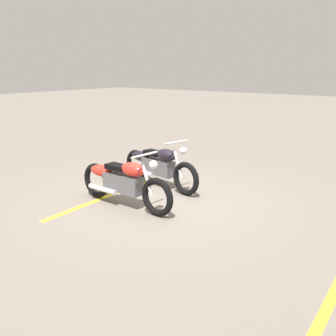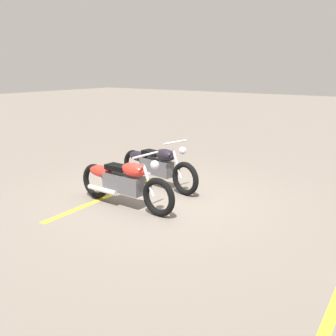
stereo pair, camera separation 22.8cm
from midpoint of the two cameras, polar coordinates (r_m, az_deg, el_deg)
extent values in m
plane|color=slate|center=(7.64, -2.24, -4.49)|extent=(60.00, 60.00, 0.00)
torus|color=black|center=(6.71, -2.32, -4.18)|extent=(0.67, 0.14, 0.67)
torus|color=black|center=(7.77, -11.12, -1.85)|extent=(0.67, 0.14, 0.67)
cube|color=#59595E|center=(7.22, -7.35, -2.22)|extent=(0.85, 0.26, 0.32)
ellipsoid|color=red|center=(6.96, -5.86, -0.25)|extent=(0.53, 0.30, 0.24)
ellipsoid|color=red|center=(7.59, -10.41, -0.43)|extent=(0.57, 0.27, 0.22)
cube|color=black|center=(7.24, -8.14, 0.09)|extent=(0.45, 0.26, 0.09)
cylinder|color=silver|center=(6.77, -3.82, -1.70)|extent=(0.27, 0.07, 0.56)
cylinder|color=silver|center=(6.70, -4.20, 1.86)|extent=(0.07, 0.62, 0.04)
sphere|color=silver|center=(6.60, -2.90, 0.44)|extent=(0.15, 0.15, 0.15)
cylinder|color=silver|center=(7.46, -10.24, -3.08)|extent=(0.70, 0.12, 0.09)
torus|color=black|center=(7.79, 1.64, -1.52)|extent=(0.68, 0.23, 0.67)
torus|color=black|center=(8.91, -5.57, 0.44)|extent=(0.68, 0.23, 0.67)
cube|color=#59595E|center=(8.35, -2.44, 0.15)|extent=(0.87, 0.37, 0.32)
ellipsoid|color=black|center=(8.09, -1.19, 1.88)|extent=(0.56, 0.37, 0.24)
ellipsoid|color=black|center=(8.74, -4.95, 1.70)|extent=(0.59, 0.34, 0.22)
cube|color=black|center=(8.38, -3.06, 2.16)|extent=(0.48, 0.31, 0.09)
cylinder|color=silver|center=(7.88, 0.45, 0.63)|extent=(0.27, 0.10, 0.56)
cylinder|color=silver|center=(7.83, 0.20, 3.71)|extent=(0.15, 0.62, 0.04)
sphere|color=silver|center=(7.72, 1.24, 2.49)|extent=(0.15, 0.15, 0.15)
cylinder|color=silver|center=(8.60, -4.91, -0.57)|extent=(0.70, 0.21, 0.09)
cube|color=yellow|center=(7.88, -9.54, -4.07)|extent=(0.31, 3.20, 0.01)
camera|label=1|loc=(0.11, 89.11, 0.23)|focal=42.69mm
camera|label=2|loc=(0.11, -90.89, -0.23)|focal=42.69mm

